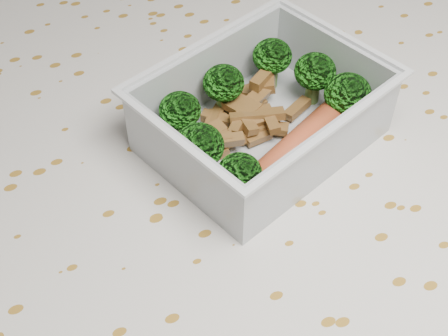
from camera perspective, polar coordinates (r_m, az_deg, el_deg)
name	(u,v)px	position (r m, az deg, el deg)	size (l,w,h in m)	color
dining_table	(227,259)	(0.53, 0.25, -8.33)	(1.40, 0.90, 0.75)	brown
tablecloth	(227,222)	(0.49, 0.27, -4.99)	(1.46, 0.96, 0.19)	silver
lunch_container	(262,120)	(0.48, 3.54, 4.36)	(0.21, 0.18, 0.06)	silver
broccoli_florets	(259,104)	(0.47, 3.26, 5.86)	(0.16, 0.14, 0.05)	#608C3F
meat_pile	(244,117)	(0.49, 1.82, 4.72)	(0.11, 0.07, 0.03)	brown
sausage	(301,146)	(0.46, 7.04, 2.05)	(0.14, 0.08, 0.03)	#B44928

